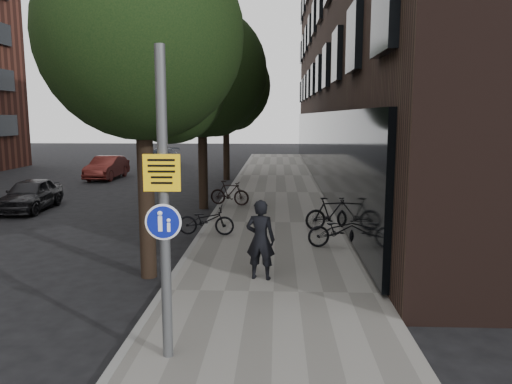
# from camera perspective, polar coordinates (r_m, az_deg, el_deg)

# --- Properties ---
(ground) EXTENTS (120.00, 120.00, 0.00)m
(ground) POSITION_cam_1_polar(r_m,az_deg,el_deg) (7.31, -0.32, -21.12)
(ground) COLOR black
(ground) RESTS_ON ground
(sidewalk) EXTENTS (4.50, 60.00, 0.12)m
(sidewalk) POSITION_cam_1_polar(r_m,az_deg,el_deg) (16.72, 2.20, -3.65)
(sidewalk) COLOR slate
(sidewalk) RESTS_ON ground
(curb_edge) EXTENTS (0.15, 60.00, 0.13)m
(curb_edge) POSITION_cam_1_polar(r_m,az_deg,el_deg) (16.87, -5.47, -3.55)
(curb_edge) COLOR slate
(curb_edge) RESTS_ON ground
(building_right_dark_brick) EXTENTS (12.00, 40.00, 18.00)m
(building_right_dark_brick) POSITION_cam_1_polar(r_m,az_deg,el_deg) (29.98, 19.31, 18.54)
(building_right_dark_brick) COLOR black
(building_right_dark_brick) RESTS_ON ground
(street_tree_near) EXTENTS (4.40, 4.40, 7.50)m
(street_tree_near) POSITION_cam_1_polar(r_m,az_deg,el_deg) (11.43, -12.43, 15.92)
(street_tree_near) COLOR black
(street_tree_near) RESTS_ON ground
(street_tree_mid) EXTENTS (5.00, 5.00, 7.80)m
(street_tree_mid) POSITION_cam_1_polar(r_m,az_deg,el_deg) (19.73, -5.97, 12.95)
(street_tree_mid) COLOR black
(street_tree_mid) RESTS_ON ground
(street_tree_far) EXTENTS (5.00, 5.00, 7.80)m
(street_tree_far) POSITION_cam_1_polar(r_m,az_deg,el_deg) (28.65, -3.30, 11.64)
(street_tree_far) COLOR black
(street_tree_far) RESTS_ON ground
(signpost) EXTENTS (0.52, 0.15, 4.47)m
(signpost) POSITION_cam_1_polar(r_m,az_deg,el_deg) (7.16, -10.47, -1.53)
(signpost) COLOR #595B5E
(signpost) RESTS_ON sidewalk
(pedestrian) EXTENTS (0.70, 0.53, 1.75)m
(pedestrian) POSITION_cam_1_polar(r_m,az_deg,el_deg) (10.80, 0.51, -5.46)
(pedestrian) COLOR black
(pedestrian) RESTS_ON sidewalk
(parked_bike_facade_near) EXTENTS (1.80, 0.85, 0.91)m
(parked_bike_facade_near) POSITION_cam_1_polar(r_m,az_deg,el_deg) (13.71, 9.50, -4.31)
(parked_bike_facade_near) COLOR black
(parked_bike_facade_near) RESTS_ON sidewalk
(parked_bike_facade_far) EXTENTS (1.77, 0.94, 1.02)m
(parked_bike_facade_far) POSITION_cam_1_polar(r_m,az_deg,el_deg) (15.70, 8.60, -2.43)
(parked_bike_facade_far) COLOR black
(parked_bike_facade_far) RESTS_ON sidewalk
(parked_bike_curb_near) EXTENTS (1.70, 0.65, 0.88)m
(parked_bike_curb_near) POSITION_cam_1_polar(r_m,az_deg,el_deg) (14.92, -5.73, -3.23)
(parked_bike_curb_near) COLOR black
(parked_bike_curb_near) RESTS_ON sidewalk
(parked_bike_curb_far) EXTENTS (1.68, 0.84, 0.97)m
(parked_bike_curb_far) POSITION_cam_1_polar(r_m,az_deg,el_deg) (19.82, -3.04, -0.11)
(parked_bike_curb_far) COLOR black
(parked_bike_curb_far) RESTS_ON sidewalk
(parked_car_near) EXTENTS (1.64, 3.69, 1.24)m
(parked_car_near) POSITION_cam_1_polar(r_m,az_deg,el_deg) (21.22, -24.38, -0.26)
(parked_car_near) COLOR black
(parked_car_near) RESTS_ON ground
(parked_car_mid) EXTENTS (1.53, 4.05, 1.32)m
(parked_car_mid) POSITION_cam_1_polar(r_m,az_deg,el_deg) (30.28, -16.67, 2.69)
(parked_car_mid) COLOR maroon
(parked_car_mid) RESTS_ON ground
(parked_car_far) EXTENTS (2.16, 4.62, 1.30)m
(parked_car_far) POSITION_cam_1_polar(r_m,az_deg,el_deg) (36.52, -10.78, 3.86)
(parked_car_far) COLOR black
(parked_car_far) RESTS_ON ground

